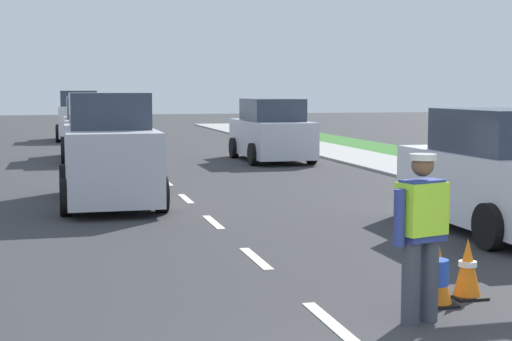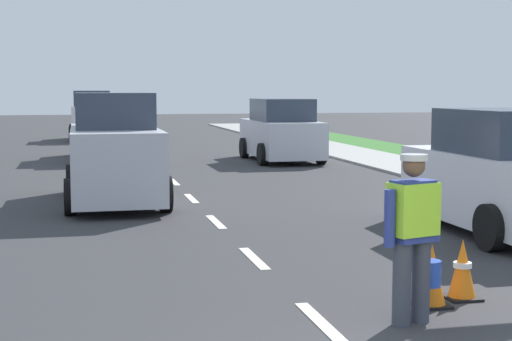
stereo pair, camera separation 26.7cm
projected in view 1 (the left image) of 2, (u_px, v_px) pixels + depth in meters
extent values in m
plane|color=#333335|center=(141.00, 160.00, 25.33)|extent=(96.00, 96.00, 0.00)
cube|color=silver|center=(330.00, 322.00, 7.68)|extent=(0.14, 1.40, 0.01)
cube|color=silver|center=(256.00, 258.00, 10.57)|extent=(0.14, 1.40, 0.01)
cube|color=silver|center=(213.00, 222.00, 13.47)|extent=(0.14, 1.40, 0.01)
cube|color=silver|center=(186.00, 199.00, 16.36)|extent=(0.14, 1.40, 0.01)
cube|color=silver|center=(167.00, 182.00, 19.25)|extent=(0.14, 1.40, 0.01)
cube|color=silver|center=(153.00, 170.00, 22.14)|extent=(0.14, 1.40, 0.01)
cube|color=silver|center=(142.00, 161.00, 25.04)|extent=(0.14, 1.40, 0.01)
cube|color=silver|center=(133.00, 154.00, 27.93)|extent=(0.14, 1.40, 0.01)
cube|color=silver|center=(126.00, 148.00, 30.82)|extent=(0.14, 1.40, 0.01)
cube|color=silver|center=(120.00, 143.00, 33.72)|extent=(0.14, 1.40, 0.01)
cube|color=silver|center=(115.00, 138.00, 36.61)|extent=(0.14, 1.40, 0.01)
cube|color=silver|center=(111.00, 135.00, 39.50)|extent=(0.14, 1.40, 0.01)
cube|color=silver|center=(108.00, 132.00, 42.39)|extent=(0.14, 1.40, 0.01)
cube|color=silver|center=(104.00, 129.00, 45.29)|extent=(0.14, 1.40, 0.01)
cube|color=silver|center=(102.00, 127.00, 48.18)|extent=(0.14, 1.40, 0.01)
cube|color=silver|center=(99.00, 125.00, 51.07)|extent=(0.14, 1.40, 0.01)
cylinder|color=#383D4C|center=(411.00, 283.00, 7.57)|extent=(0.18, 0.18, 0.82)
cylinder|color=#383D4C|center=(429.00, 280.00, 7.69)|extent=(0.18, 0.18, 0.82)
cube|color=navy|center=(422.00, 210.00, 7.56)|extent=(0.45, 0.34, 0.60)
cube|color=#A5EA33|center=(422.00, 208.00, 7.56)|extent=(0.52, 0.40, 0.51)
cylinder|color=navy|center=(399.00, 218.00, 7.42)|extent=(0.11, 0.11, 0.55)
cylinder|color=navy|center=(443.00, 213.00, 7.71)|extent=(0.11, 0.11, 0.55)
sphere|color=brown|center=(423.00, 165.00, 7.51)|extent=(0.22, 0.22, 0.22)
cylinder|color=silver|center=(423.00, 157.00, 7.51)|extent=(0.26, 0.26, 0.06)
cylinder|color=#2347B7|center=(436.00, 272.00, 7.87)|extent=(0.26, 0.26, 0.26)
cube|color=black|center=(437.00, 304.00, 8.30)|extent=(0.36, 0.36, 0.03)
cone|color=orange|center=(438.00, 273.00, 8.26)|extent=(0.30, 0.30, 0.64)
cylinder|color=white|center=(438.00, 270.00, 8.26)|extent=(0.20, 0.20, 0.06)
cube|color=black|center=(467.00, 296.00, 8.60)|extent=(0.36, 0.36, 0.03)
cone|color=orange|center=(468.00, 267.00, 8.57)|extent=(0.30, 0.30, 0.64)
cylinder|color=white|center=(468.00, 264.00, 8.56)|extent=(0.20, 0.20, 0.06)
cube|color=silver|center=(497.00, 187.00, 12.48)|extent=(1.65, 4.00, 1.10)
cube|color=#2D3847|center=(502.00, 131.00, 12.29)|extent=(1.45, 2.20, 0.70)
cylinder|color=black|center=(414.00, 202.00, 13.51)|extent=(0.22, 0.68, 0.68)
cylinder|color=black|center=(500.00, 199.00, 13.92)|extent=(0.22, 0.68, 0.68)
cylinder|color=black|center=(490.00, 227.00, 11.12)|extent=(0.22, 0.68, 0.68)
cube|color=silver|center=(90.00, 136.00, 25.62)|extent=(1.63, 4.38, 1.17)
cube|color=#2D3847|center=(89.00, 107.00, 25.62)|extent=(1.43, 2.41, 0.70)
cylinder|color=black|center=(119.00, 152.00, 24.56)|extent=(0.22, 0.68, 0.68)
cylinder|color=black|center=(65.00, 153.00, 24.15)|extent=(0.22, 0.68, 0.68)
cylinder|color=black|center=(113.00, 146.00, 27.17)|extent=(0.22, 0.68, 0.68)
cylinder|color=black|center=(64.00, 147.00, 26.76)|extent=(0.22, 0.68, 0.68)
cube|color=silver|center=(79.00, 121.00, 35.27)|extent=(1.80, 3.87, 1.36)
cube|color=#2D3847|center=(78.00, 98.00, 35.26)|extent=(1.58, 2.13, 0.70)
cylinder|color=black|center=(101.00, 134.00, 34.39)|extent=(0.22, 0.68, 0.68)
cylinder|color=black|center=(58.00, 135.00, 33.94)|extent=(0.22, 0.68, 0.68)
cylinder|color=black|center=(98.00, 131.00, 36.70)|extent=(0.22, 0.68, 0.68)
cylinder|color=black|center=(58.00, 132.00, 36.26)|extent=(0.22, 0.68, 0.68)
cube|color=silver|center=(271.00, 138.00, 25.07)|extent=(1.82, 4.31, 1.12)
cube|color=#2D3847|center=(272.00, 110.00, 24.87)|extent=(1.60, 2.37, 0.70)
cylinder|color=black|center=(234.00, 148.00, 26.17)|extent=(0.22, 0.68, 0.68)
cylinder|color=black|center=(287.00, 147.00, 26.63)|extent=(0.22, 0.68, 0.68)
cylinder|color=black|center=(253.00, 154.00, 23.59)|extent=(0.22, 0.68, 0.68)
cylinder|color=black|center=(311.00, 153.00, 24.05)|extent=(0.22, 0.68, 0.68)
cube|color=silver|center=(109.00, 162.00, 15.60)|extent=(1.70, 4.37, 1.35)
cube|color=#2D3847|center=(108.00, 110.00, 15.60)|extent=(1.50, 2.40, 0.70)
cylinder|color=black|center=(162.00, 194.00, 14.56)|extent=(0.22, 0.68, 0.68)
cylinder|color=black|center=(66.00, 197.00, 14.13)|extent=(0.22, 0.68, 0.68)
cylinder|color=black|center=(146.00, 178.00, 17.17)|extent=(0.22, 0.68, 0.68)
cylinder|color=black|center=(65.00, 181.00, 16.74)|extent=(0.22, 0.68, 0.68)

